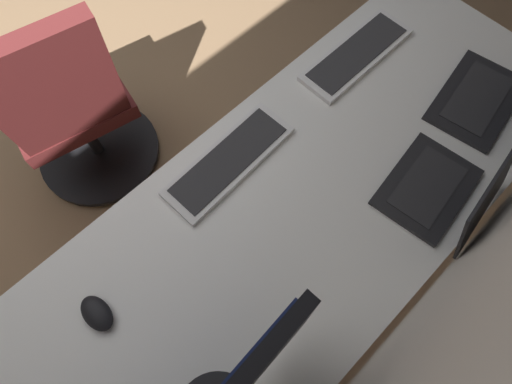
{
  "coord_description": "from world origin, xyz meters",
  "views": [
    {
      "loc": [
        0.26,
        1.77,
        1.86
      ],
      "look_at": [
        -0.02,
        1.47,
        0.95
      ],
      "focal_mm": 30.64,
      "sensor_mm": 36.0,
      "label": 1
    }
  ],
  "objects_px": {
    "laptop_left": "(501,100)",
    "mouse_main": "(97,313)",
    "keyboard_spare": "(357,54)",
    "drawer_pedestal": "(173,374)",
    "laptop_leftmost": "(449,191)",
    "office_chair": "(72,112)",
    "keyboard_main": "(229,161)"
  },
  "relations": [
    {
      "from": "mouse_main",
      "to": "drawer_pedestal",
      "type": "bearing_deg",
      "value": 90.58
    },
    {
      "from": "mouse_main",
      "to": "office_chair",
      "type": "distance_m",
      "value": 0.9
    },
    {
      "from": "laptop_left",
      "to": "mouse_main",
      "type": "height_order",
      "value": "laptop_left"
    },
    {
      "from": "drawer_pedestal",
      "to": "mouse_main",
      "type": "relative_size",
      "value": 6.68
    },
    {
      "from": "drawer_pedestal",
      "to": "keyboard_spare",
      "type": "height_order",
      "value": "keyboard_spare"
    },
    {
      "from": "drawer_pedestal",
      "to": "laptop_leftmost",
      "type": "relative_size",
      "value": 2.19
    },
    {
      "from": "mouse_main",
      "to": "keyboard_spare",
      "type": "bearing_deg",
      "value": -175.7
    },
    {
      "from": "laptop_leftmost",
      "to": "drawer_pedestal",
      "type": "bearing_deg",
      "value": -15.04
    },
    {
      "from": "keyboard_spare",
      "to": "office_chair",
      "type": "height_order",
      "value": "office_chair"
    },
    {
      "from": "keyboard_spare",
      "to": "mouse_main",
      "type": "relative_size",
      "value": 4.04
    },
    {
      "from": "keyboard_main",
      "to": "laptop_leftmost",
      "type": "bearing_deg",
      "value": 124.68
    },
    {
      "from": "office_chair",
      "to": "laptop_left",
      "type": "bearing_deg",
      "value": 128.38
    },
    {
      "from": "keyboard_main",
      "to": "keyboard_spare",
      "type": "height_order",
      "value": "same"
    },
    {
      "from": "laptop_left",
      "to": "keyboard_main",
      "type": "relative_size",
      "value": 0.86
    },
    {
      "from": "office_chair",
      "to": "laptop_leftmost",
      "type": "bearing_deg",
      "value": 114.2
    },
    {
      "from": "laptop_leftmost",
      "to": "keyboard_spare",
      "type": "distance_m",
      "value": 0.55
    },
    {
      "from": "keyboard_spare",
      "to": "mouse_main",
      "type": "xyz_separation_m",
      "value": [
        1.1,
        0.08,
        0.01
      ]
    },
    {
      "from": "drawer_pedestal",
      "to": "laptop_left",
      "type": "bearing_deg",
      "value": 172.26
    },
    {
      "from": "laptop_left",
      "to": "laptop_leftmost",
      "type": "bearing_deg",
      "value": 10.65
    },
    {
      "from": "laptop_leftmost",
      "to": "mouse_main",
      "type": "xyz_separation_m",
      "value": [
        0.88,
        -0.42,
        -0.03
      ]
    },
    {
      "from": "laptop_left",
      "to": "office_chair",
      "type": "xyz_separation_m",
      "value": [
        0.9,
        -1.14,
        -0.32
      ]
    },
    {
      "from": "drawer_pedestal",
      "to": "keyboard_spare",
      "type": "relative_size",
      "value": 1.65
    },
    {
      "from": "laptop_left",
      "to": "office_chair",
      "type": "bearing_deg",
      "value": -51.62
    },
    {
      "from": "laptop_leftmost",
      "to": "mouse_main",
      "type": "relative_size",
      "value": 3.05
    },
    {
      "from": "mouse_main",
      "to": "office_chair",
      "type": "xyz_separation_m",
      "value": [
        -0.34,
        -0.79,
        -0.29
      ]
    },
    {
      "from": "laptop_left",
      "to": "mouse_main",
      "type": "distance_m",
      "value": 1.29
    },
    {
      "from": "laptop_leftmost",
      "to": "laptop_left",
      "type": "relative_size",
      "value": 0.87
    },
    {
      "from": "laptop_leftmost",
      "to": "keyboard_spare",
      "type": "relative_size",
      "value": 0.75
    },
    {
      "from": "laptop_leftmost",
      "to": "keyboard_main",
      "type": "bearing_deg",
      "value": -55.32
    },
    {
      "from": "mouse_main",
      "to": "keyboard_main",
      "type": "bearing_deg",
      "value": -170.69
    },
    {
      "from": "drawer_pedestal",
      "to": "laptop_left",
      "type": "height_order",
      "value": "laptop_left"
    },
    {
      "from": "laptop_leftmost",
      "to": "laptop_left",
      "type": "xyz_separation_m",
      "value": [
        -0.36,
        -0.07,
        -0.0
      ]
    }
  ]
}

